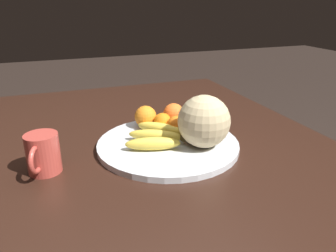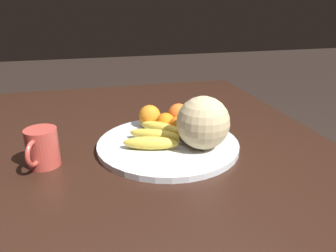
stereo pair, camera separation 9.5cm
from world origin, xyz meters
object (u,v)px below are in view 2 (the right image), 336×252
orange_front_right (195,117)px  orange_mid_center (166,121)px  fruit_bowl (168,144)px  kitchen_table (151,173)px  banana_bunch (158,135)px  orange_top_small (150,116)px  orange_back_left (178,125)px  orange_back_right (178,114)px  ceramic_mug (42,148)px  orange_front_left (195,122)px  melon (203,123)px

orange_front_right → orange_mid_center: (-0.02, 0.10, -0.00)m
fruit_bowl → kitchen_table: bearing=84.4°
kitchen_table → banana_bunch: size_ratio=7.25×
kitchen_table → orange_top_small: size_ratio=20.86×
orange_mid_center → orange_back_left: bearing=-144.3°
orange_mid_center → orange_back_right: (0.04, -0.05, 0.01)m
orange_top_small → ceramic_mug: size_ratio=0.60×
orange_back_left → orange_front_right: bearing=-52.0°
orange_mid_center → fruit_bowl: bearing=170.4°
orange_front_left → ceramic_mug: bearing=100.6°
fruit_bowl → orange_back_right: (0.14, -0.07, 0.04)m
orange_back_right → ceramic_mug: bearing=111.9°
fruit_bowl → orange_mid_center: 0.10m
banana_bunch → orange_top_small: size_ratio=2.88×
orange_back_left → orange_top_small: 0.11m
orange_mid_center → orange_top_small: size_ratio=0.79×
kitchen_table → orange_mid_center: bearing=-37.1°
orange_back_left → orange_back_right: size_ratio=0.81×
melon → orange_back_right: (0.19, 0.02, -0.04)m
kitchen_table → orange_back_left: size_ratio=26.24×
orange_front_left → orange_front_right: (0.06, -0.02, -0.01)m
kitchen_table → orange_back_left: bearing=-64.4°
orange_back_left → orange_mid_center: bearing=35.7°
orange_front_right → ceramic_mug: (-0.14, 0.47, 0.01)m
banana_bunch → melon: bearing=179.1°
orange_mid_center → ceramic_mug: size_ratio=0.48×
melon → banana_bunch: size_ratio=0.72×
kitchen_table → orange_mid_center: 0.17m
melon → banana_bunch: 0.14m
ceramic_mug → orange_top_small: bearing=-62.0°
melon → orange_top_small: (0.20, 0.11, -0.04)m
kitchen_table → orange_back_left: orange_back_left is taller
banana_bunch → orange_front_right: bearing=-116.1°
kitchen_table → banana_bunch: banana_bunch is taller
orange_top_small → orange_front_right: bearing=-100.6°
fruit_bowl → ceramic_mug: bearing=95.3°
kitchen_table → melon: bearing=-115.4°
orange_mid_center → orange_top_small: 0.06m
orange_top_small → melon: bearing=-150.2°
orange_top_small → fruit_bowl: bearing=-168.7°
fruit_bowl → orange_top_small: size_ratio=5.83×
orange_top_small → ceramic_mug: bearing=118.0°
orange_front_left → orange_back_right: size_ratio=0.99×
kitchen_table → orange_top_small: 0.19m
orange_front_right → orange_back_right: 0.06m
fruit_bowl → orange_mid_center: size_ratio=7.39×
fruit_bowl → ceramic_mug: ceramic_mug is taller
orange_front_left → orange_mid_center: (0.04, 0.09, -0.01)m
banana_bunch → orange_front_left: 0.14m
melon → orange_front_left: bearing=-8.5°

